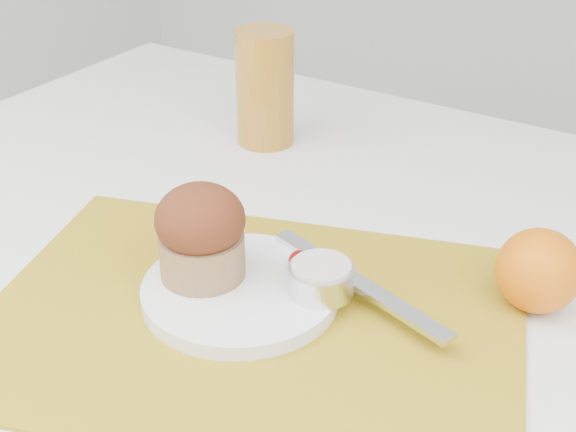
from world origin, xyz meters
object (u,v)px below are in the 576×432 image
Objects in this scene: plate at (240,291)px; orange at (539,271)px; juice_glass at (265,88)px; muffin at (201,233)px.

plate is 0.26m from orange.
juice_glass is at bearing 157.26° from orange.
muffin is at bearing -152.31° from orange.
juice_glass is 1.62× the size of muffin.
juice_glass is 0.33m from muffin.
plate is 2.34× the size of orange.
orange is 0.30m from muffin.
orange is (0.22, 0.13, 0.03)m from plate.
plate is 1.23× the size of juice_glass.
orange reaches higher than plate.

